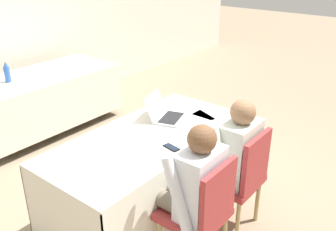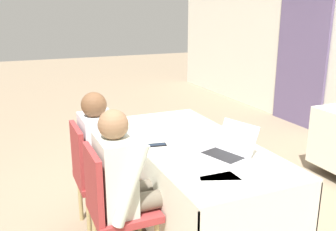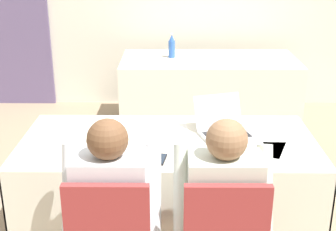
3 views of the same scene
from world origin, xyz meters
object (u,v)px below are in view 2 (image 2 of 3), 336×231
object	(u,v)px
laptop	(227,150)
person_white_shirt	(127,180)
cell_phone	(157,145)
chair_near_right	(113,204)
person_checkered_shirt	(106,152)
chair_near_left	(94,172)

from	to	relation	value
laptop	person_white_shirt	bearing A→B (deg)	-114.07
cell_phone	chair_near_right	distance (m)	0.62
chair_near_right	person_checkered_shirt	size ratio (longest dim) A/B	0.78
laptop	person_checkered_shirt	distance (m)	0.99
chair_near_right	chair_near_left	bearing A→B (deg)	0.00
laptop	person_white_shirt	size ratio (longest dim) A/B	0.35
cell_phone	chair_near_right	world-z (taller)	chair_near_right
chair_near_left	person_white_shirt	bearing A→B (deg)	-169.53
laptop	person_checkered_shirt	size ratio (longest dim) A/B	0.35
chair_near_right	person_checkered_shirt	distance (m)	0.59
laptop	person_white_shirt	distance (m)	0.76
chair_near_left	person_checkered_shirt	world-z (taller)	person_checkered_shirt
chair_near_left	person_checkered_shirt	bearing A→B (deg)	-90.00
laptop	cell_phone	size ratio (longest dim) A/B	2.73
chair_near_left	chair_near_right	world-z (taller)	same
laptop	cell_phone	bearing A→B (deg)	-154.51
laptop	person_checkered_shirt	bearing A→B (deg)	-148.68
chair_near_right	person_white_shirt	bearing A→B (deg)	-90.00
person_checkered_shirt	cell_phone	bearing A→B (deg)	-123.39
chair_near_right	person_checkered_shirt	xyz separation A→B (m)	(-0.56, 0.10, 0.16)
laptop	chair_near_left	world-z (taller)	laptop
laptop	chair_near_left	distance (m)	1.10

